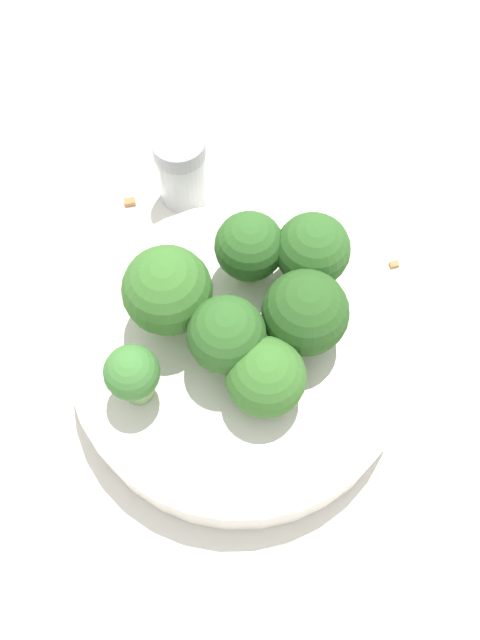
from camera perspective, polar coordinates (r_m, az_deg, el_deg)
ground_plane at (r=0.45m, az=-0.00°, el=-4.29°), size 3.00×3.00×0.00m
bowl at (r=0.43m, az=-0.00°, el=-3.23°), size 0.22×0.22×0.04m
broccoli_floret_0 at (r=0.40m, az=6.63°, el=6.28°), size 0.05×0.05×0.06m
broccoli_floret_1 at (r=0.40m, az=0.87°, el=6.66°), size 0.05×0.05×0.06m
broccoli_floret_2 at (r=0.38m, az=-6.64°, el=2.63°), size 0.06×0.06×0.07m
broccoli_floret_3 at (r=0.37m, az=-1.24°, el=-1.46°), size 0.05×0.05×0.06m
broccoli_floret_4 at (r=0.38m, az=6.05°, el=0.13°), size 0.05×0.05×0.06m
broccoli_floret_5 at (r=0.37m, az=-9.77°, el=-4.95°), size 0.03×0.03×0.05m
broccoli_floret_6 at (r=0.37m, az=2.36°, el=-5.26°), size 0.05×0.05×0.05m
pepper_shaker at (r=0.50m, az=-5.37°, el=13.58°), size 0.04×0.04×0.06m
almond_crumb_0 at (r=0.50m, az=-9.89°, el=6.34°), size 0.01×0.01×0.01m
almond_crumb_1 at (r=0.50m, az=13.94°, el=5.06°), size 0.01×0.01×0.01m
almond_crumb_2 at (r=0.52m, az=-10.08°, el=10.73°), size 0.01×0.01×0.01m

